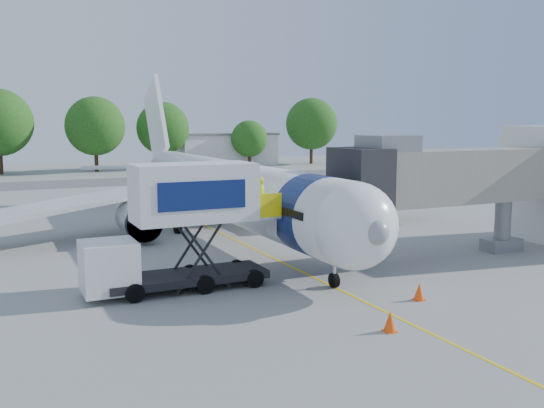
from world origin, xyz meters
name	(u,v)px	position (x,y,z in m)	size (l,w,h in m)	color
ground	(250,247)	(0.00, 0.00, 0.00)	(160.00, 160.00, 0.00)	gray
guidance_line	(250,247)	(0.00, 0.00, 0.01)	(0.15, 70.00, 0.01)	yellow
taxiway_strip	(114,182)	(0.00, 42.00, 0.00)	(120.00, 10.00, 0.01)	#59595B
aircraft	(224,190)	(0.00, 4.12, 2.95)	(34.17, 37.73, 11.35)	white
jet_bridge	(442,178)	(7.99, -7.00, 4.34)	(13.90, 3.20, 6.60)	gray
catering_hiloader	(179,228)	(-6.27, -7.00, 2.76)	(8.50, 2.44, 5.50)	black
ground_tug	(441,346)	(-1.65, -18.40, 0.65)	(3.37, 2.22, 1.24)	silver
safety_cone_a	(390,322)	(-1.18, -15.24, 0.36)	(0.47, 0.47, 0.74)	#FF4C0D
safety_cone_b	(419,292)	(2.16, -12.66, 0.35)	(0.46, 0.46, 0.73)	#FF4C0D
outbuilding_right	(225,149)	(22.00, 62.00, 2.66)	(16.40, 7.40, 5.30)	silver
tree_d	(95,126)	(0.60, 58.11, 6.54)	(8.45, 8.45, 10.78)	#382314
tree_e	(163,128)	(10.85, 59.36, 6.18)	(7.98, 7.98, 10.18)	#382314
tree_f	(249,139)	(24.22, 57.15, 4.48)	(5.80, 5.80, 7.39)	#382314
tree_g	(311,124)	(36.62, 59.23, 6.78)	(8.76, 8.76, 11.17)	#382314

